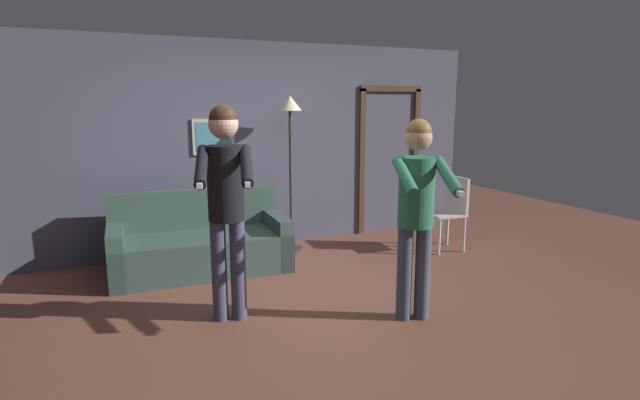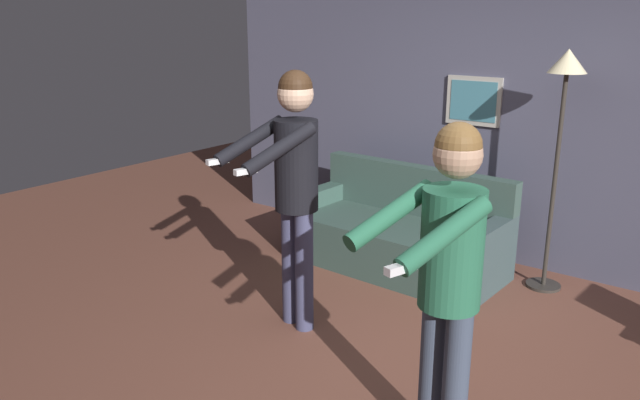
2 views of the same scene
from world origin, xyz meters
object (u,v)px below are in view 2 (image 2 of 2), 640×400
person_standing_left (294,175)px  person_standing_right (448,264)px  torchiere_lamp (564,99)px  couch (397,237)px

person_standing_left → person_standing_right: person_standing_left is taller
torchiere_lamp → person_standing_right: bearing=-85.0°
couch → person_standing_left: bearing=-91.1°
torchiere_lamp → person_standing_left: bearing=-125.3°
couch → person_standing_left: (-0.03, -1.41, 0.85)m
couch → torchiere_lamp: bearing=15.7°
person_standing_left → torchiere_lamp: bearing=54.7°
person_standing_left → couch: bearing=88.9°
torchiere_lamp → person_standing_left: size_ratio=1.05×
couch → person_standing_left: size_ratio=1.06×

